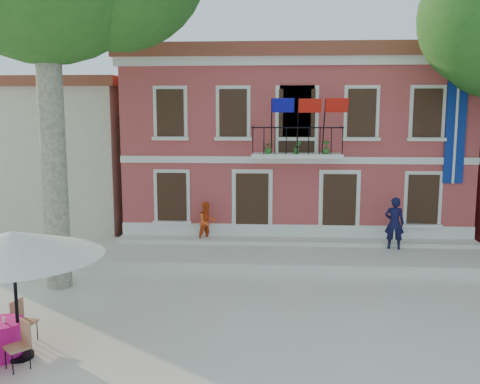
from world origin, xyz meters
The scene contains 8 objects.
ground centered at (0.00, 0.00, 0.00)m, with size 90.00×90.00×0.00m, color beige.
main_building centered at (2.00, 9.99, 3.78)m, with size 13.50×9.59×7.50m.
neighbor_west centered at (-9.50, 11.00, 3.22)m, with size 9.40×9.40×6.40m.
terrace centered at (2.00, 4.40, 0.15)m, with size 14.00×3.40×0.30m, color silver.
patio_umbrella centered at (-4.03, -3.39, 2.41)m, with size 3.61×3.61×2.68m.
pedestrian_navy centered at (5.39, 4.95, 1.21)m, with size 0.67×0.44×1.83m, color black.
pedestrian_orange centered at (-1.24, 5.55, 1.05)m, with size 0.73×0.56×1.49m, color #E84D1B.
cafe_table_0 centered at (-4.39, -3.38, 0.43)m, with size 1.84×1.77×0.95m.
Camera 1 is at (1.18, -13.51, 5.04)m, focal length 40.00 mm.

